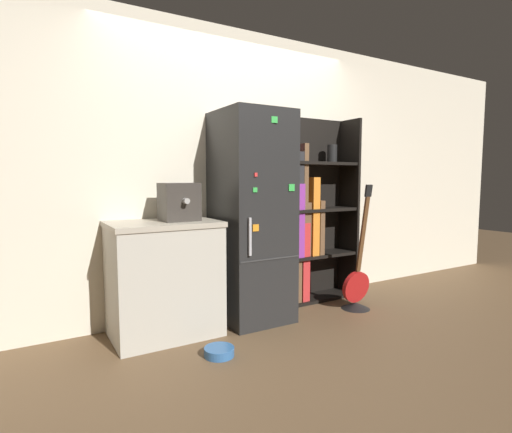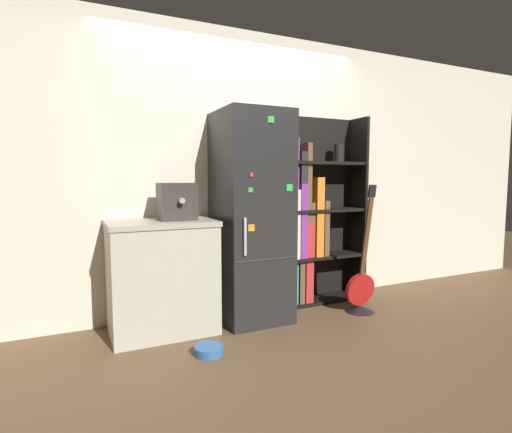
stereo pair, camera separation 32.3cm
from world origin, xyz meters
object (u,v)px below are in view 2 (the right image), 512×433
at_px(espresso_machine, 177,201).
at_px(bookshelf, 307,221).
at_px(refrigerator, 251,217).
at_px(pet_bowl, 209,349).
at_px(guitar, 360,294).

bearing_deg(espresso_machine, bookshelf, 7.16).
relative_size(refrigerator, pet_bowl, 8.48).
bearing_deg(pet_bowl, refrigerator, 43.74).
relative_size(bookshelf, espresso_machine, 5.98).
distance_m(refrigerator, bookshelf, 0.72).
height_order(refrigerator, espresso_machine, refrigerator).
bearing_deg(refrigerator, bookshelf, 14.81).
distance_m(espresso_machine, guitar, 1.88).
distance_m(refrigerator, pet_bowl, 1.19).
height_order(refrigerator, guitar, refrigerator).
bearing_deg(bookshelf, espresso_machine, -172.84).
xyz_separation_m(bookshelf, pet_bowl, (-1.27, -0.74, -0.79)).
bearing_deg(guitar, pet_bowl, -170.48).
bearing_deg(refrigerator, pet_bowl, -136.26).
bearing_deg(refrigerator, guitar, -16.56).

